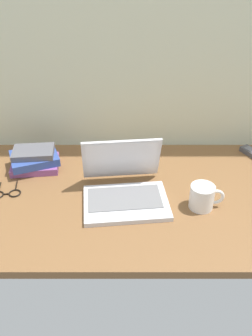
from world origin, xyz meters
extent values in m
cube|color=brown|center=(0.00, 0.00, 0.01)|extent=(1.60, 0.76, 0.03)
cube|color=silver|center=(0.00, -0.06, 0.04)|extent=(0.33, 0.25, 0.02)
cube|color=slate|center=(-0.01, -0.05, 0.05)|extent=(0.28, 0.17, 0.00)
cube|color=silver|center=(-0.02, 0.08, 0.14)|extent=(0.31, 0.10, 0.19)
cube|color=white|center=(-0.02, 0.07, 0.14)|extent=(0.27, 0.08, 0.17)
cylinder|color=white|center=(0.27, -0.08, 0.08)|extent=(0.09, 0.09, 0.09)
torus|color=white|center=(0.32, -0.08, 0.08)|extent=(0.06, 0.01, 0.06)
cylinder|color=brown|center=(0.27, -0.08, 0.12)|extent=(0.08, 0.08, 0.00)
torus|color=black|center=(-0.43, 0.00, 0.03)|extent=(0.05, 0.05, 0.01)
cube|color=black|center=(-0.46, -0.01, 0.03)|extent=(0.02, 0.01, 0.00)
cube|color=black|center=(-0.50, 0.04, 0.03)|extent=(0.01, 0.06, 0.00)
cube|color=black|center=(-0.44, 0.05, 0.03)|extent=(0.01, 0.06, 0.00)
cube|color=#8C4C8C|center=(-0.39, 0.19, 0.04)|extent=(0.21, 0.17, 0.03)
cube|color=#334C99|center=(-0.39, 0.19, 0.08)|extent=(0.23, 0.21, 0.03)
cube|color=#595960|center=(-0.39, 0.19, 0.11)|extent=(0.18, 0.13, 0.03)
camera|label=1|loc=(0.00, -1.09, 0.87)|focal=38.16mm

